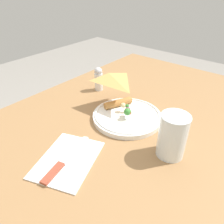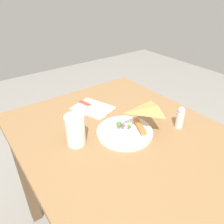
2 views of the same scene
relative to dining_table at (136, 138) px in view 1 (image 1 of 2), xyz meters
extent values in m
cube|color=olive|center=(0.00, 0.00, 0.10)|extent=(1.06, 0.79, 0.03)
cube|color=brown|center=(0.48, 0.34, -0.28)|extent=(0.06, 0.06, 0.74)
cylinder|color=white|center=(-0.06, 0.01, 0.13)|extent=(0.23, 0.23, 0.02)
torus|color=white|center=(-0.06, 0.01, 0.14)|extent=(0.22, 0.22, 0.01)
pyramid|color=tan|center=(-0.06, 0.00, 0.14)|extent=(0.16, 0.18, 0.02)
cylinder|color=#B77A3D|center=(-0.03, 0.06, 0.15)|extent=(0.10, 0.06, 0.02)
sphere|color=#388433|center=(-0.08, -0.01, 0.16)|extent=(0.02, 0.02, 0.02)
sphere|color=#7A4256|center=(-0.06, 0.00, 0.16)|extent=(0.02, 0.02, 0.02)
sphere|color=#EFDB93|center=(-0.05, 0.03, 0.16)|extent=(0.02, 0.02, 0.02)
sphere|color=red|center=(-0.07, -0.01, 0.16)|extent=(0.01, 0.01, 0.01)
sphere|color=#388433|center=(-0.04, 0.01, 0.16)|extent=(0.01, 0.01, 0.01)
cylinder|color=white|center=(-0.12, -0.18, 0.18)|extent=(0.07, 0.07, 0.12)
cylinder|color=#B27F42|center=(-0.12, -0.18, 0.17)|extent=(0.06, 0.06, 0.10)
torus|color=white|center=(-0.12, -0.18, 0.24)|extent=(0.07, 0.07, 0.00)
cube|color=white|center=(-0.31, 0.01, 0.12)|extent=(0.22, 0.19, 0.00)
cube|color=#99422D|center=(-0.37, 0.00, 0.13)|extent=(0.07, 0.04, 0.01)
cube|color=silver|center=(-0.27, 0.02, 0.12)|extent=(0.12, 0.05, 0.00)
ellipsoid|color=silver|center=(-0.22, 0.03, 0.12)|extent=(0.02, 0.02, 0.00)
cylinder|color=silver|center=(0.04, 0.22, 0.15)|extent=(0.03, 0.03, 0.07)
sphere|color=silver|center=(0.04, 0.22, 0.20)|extent=(0.03, 0.03, 0.03)
camera|label=1|loc=(-0.55, -0.34, 0.53)|focal=35.00mm
camera|label=2|loc=(0.49, -0.46, 0.66)|focal=35.00mm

